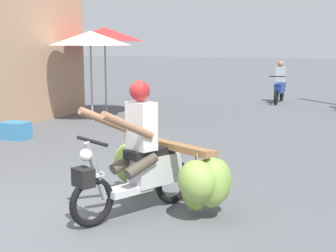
# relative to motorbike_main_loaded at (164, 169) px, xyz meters

# --- Properties ---
(ground_plane) EXTENTS (120.00, 120.00, 0.00)m
(ground_plane) POSITION_rel_motorbike_main_loaded_xyz_m (-1.02, -0.89, -0.50)
(ground_plane) COLOR #56595E
(motorbike_main_loaded) EXTENTS (1.79, 1.93, 1.58)m
(motorbike_main_loaded) POSITION_rel_motorbike_main_loaded_xyz_m (0.00, 0.00, 0.00)
(motorbike_main_loaded) COLOR black
(motorbike_main_loaded) RESTS_ON ground
(motorbike_distant_ahead_right) EXTENTS (0.50, 1.62, 1.40)m
(motorbike_distant_ahead_right) POSITION_rel_motorbike_main_loaded_xyz_m (-0.57, 11.26, 0.07)
(motorbike_distant_ahead_right) COLOR black
(motorbike_distant_ahead_right) RESTS_ON ground
(market_umbrella_near_shop) EXTENTS (2.10, 2.10, 2.30)m
(market_umbrella_near_shop) POSITION_rel_motorbike_main_loaded_xyz_m (-4.41, 5.57, 1.61)
(market_umbrella_near_shop) COLOR #99999E
(market_umbrella_near_shop) RESTS_ON ground
(market_umbrella_further_along) EXTENTS (2.15, 2.15, 2.41)m
(market_umbrella_further_along) POSITION_rel_motorbike_main_loaded_xyz_m (-4.51, 6.48, 1.72)
(market_umbrella_further_along) COLOR #99999E
(market_umbrella_further_along) RESTS_ON ground
(produce_crate) EXTENTS (0.56, 0.40, 0.36)m
(produce_crate) POSITION_rel_motorbike_main_loaded_xyz_m (-4.60, 2.82, -0.32)
(produce_crate) COLOR teal
(produce_crate) RESTS_ON ground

